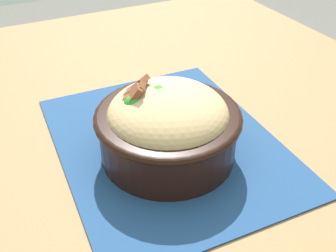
% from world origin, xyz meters
% --- Properties ---
extents(table, '(1.18, 0.99, 0.70)m').
position_xyz_m(table, '(0.00, 0.00, 0.65)').
color(table, olive).
rests_on(table, ground_plane).
extents(placemat, '(0.40, 0.32, 0.00)m').
position_xyz_m(placemat, '(-0.01, 0.02, 0.71)').
color(placemat, navy).
rests_on(placemat, table).
extents(bowl, '(0.23, 0.23, 0.12)m').
position_xyz_m(bowl, '(-0.03, 0.04, 0.76)').
color(bowl, black).
rests_on(bowl, placemat).
extents(fork, '(0.03, 0.13, 0.00)m').
position_xyz_m(fork, '(0.09, 0.02, 0.71)').
color(fork, '#B5B5B5').
rests_on(fork, placemat).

